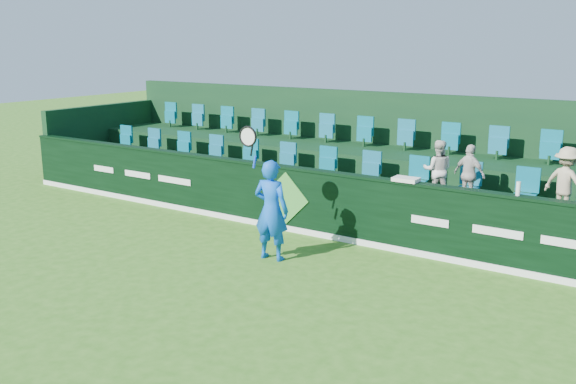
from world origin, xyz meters
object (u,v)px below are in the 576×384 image
Objects in this scene: spectator_middle at (470,174)px; spectator_right at (566,182)px; spectator_left at (438,170)px; towel at (406,179)px; drinks_bottle at (518,189)px; tennis_player at (271,209)px.

spectator_middle is 0.91× the size of spectator_right.
spectator_left reaches higher than spectator_middle.
spectator_right is 2.74× the size of towel.
spectator_middle is 1.63m from drinks_bottle.
spectator_middle is at bearing 54.13° from towel.
tennis_player reaches higher than spectator_middle.
tennis_player is at bearing 34.74° from spectator_left.
towel is 1.97× the size of drinks_bottle.
spectator_left is (2.01, 2.81, 0.46)m from tennis_player.
spectator_right is at bearing -162.28° from spectator_middle.
towel is at bearing 61.30° from spectator_left.
spectator_left reaches higher than towel.
tennis_player is 3.48m from spectator_left.
spectator_left is 5.04× the size of drinks_bottle.
tennis_player is at bearing 64.51° from spectator_middle.
tennis_player is 1.93× the size of spectator_right.
tennis_player is 2.06× the size of spectator_left.
spectator_right reaches higher than drinks_bottle.
tennis_player is at bearing -156.14° from drinks_bottle.
tennis_player is at bearing 53.00° from spectator_right.
spectator_middle is 4.91× the size of drinks_bottle.
tennis_player reaches higher than towel.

